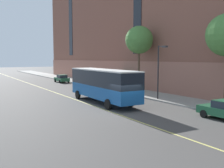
# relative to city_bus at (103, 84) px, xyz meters

# --- Properties ---
(ground_plane) EXTENTS (260.00, 260.00, 0.00)m
(ground_plane) POSITION_rel_city_bus_xyz_m (-0.49, -5.18, -2.13)
(ground_plane) COLOR #4C4947
(sidewalk) EXTENTS (5.00, 160.00, 0.15)m
(sidewalk) POSITION_rel_city_bus_xyz_m (8.34, -2.18, -2.05)
(sidewalk) COLOR #9E9B93
(sidewalk) RESTS_ON ground
(city_bus) EXTENTS (2.98, 11.76, 3.67)m
(city_bus) POSITION_rel_city_bus_xyz_m (0.00, 0.00, 0.00)
(city_bus) COLOR #19569E
(city_bus) RESTS_ON ground
(parked_car_darkgray_0) EXTENTS (2.01, 4.70, 1.56)m
(parked_car_darkgray_0) POSITION_rel_city_bus_xyz_m (4.76, 6.84, -1.34)
(parked_car_darkgray_0) COLOR #4C4C51
(parked_car_darkgray_0) RESTS_ON ground
(parked_car_green_2) EXTENTS (2.00, 4.48, 1.56)m
(parked_car_green_2) POSITION_rel_city_bus_xyz_m (4.52, 25.60, -1.34)
(parked_car_green_2) COLOR #23603D
(parked_car_green_2) RESTS_ON ground
(parked_car_red_3) EXTENTS (2.11, 4.86, 1.56)m
(parked_car_red_3) POSITION_rel_city_bus_xyz_m (4.69, 15.72, -1.34)
(parked_car_red_3) COLOR #B21E19
(parked_car_red_3) RESTS_ON ground
(street_tree_far_uptown) EXTENTS (3.88, 3.88, 9.22)m
(street_tree_far_uptown) POSITION_rel_city_bus_xyz_m (8.56, 5.02, 5.27)
(street_tree_far_uptown) COLOR brown
(street_tree_far_uptown) RESTS_ON sidewalk
(street_lamp) EXTENTS (0.36, 1.48, 6.16)m
(street_lamp) POSITION_rel_city_bus_xyz_m (6.44, -1.82, 1.86)
(street_lamp) COLOR #2D2D30
(street_lamp) RESTS_ON sidewalk
(lane_centerline) EXTENTS (0.16, 140.00, 0.01)m
(lane_centerline) POSITION_rel_city_bus_xyz_m (-1.70, -2.18, -2.12)
(lane_centerline) COLOR #E0D66B
(lane_centerline) RESTS_ON ground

